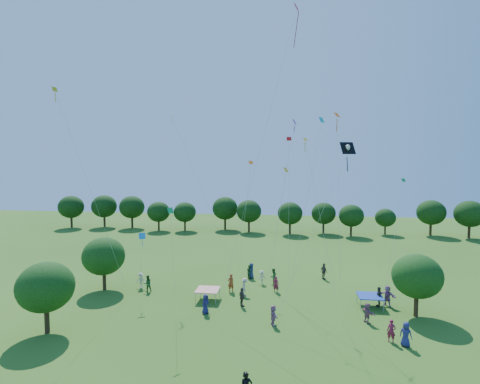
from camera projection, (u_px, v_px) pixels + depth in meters
name	position (u px, v px, depth m)	size (l,w,h in m)	color
near_tree_west	(46.00, 287.00, 29.33)	(4.35, 4.35, 5.67)	#422B19
near_tree_north	(104.00, 256.00, 39.44)	(4.41, 4.41, 5.62)	#422B19
near_tree_east	(417.00, 276.00, 32.55)	(4.24, 4.24, 5.51)	#422B19
treeline	(259.00, 211.00, 73.02)	(88.01, 8.77, 6.77)	#422B19
tent_red_stripe	(208.00, 290.00, 36.63)	(2.20, 2.20, 1.10)	red
tent_blue	(370.00, 296.00, 34.90)	(2.20, 2.20, 1.10)	#18379D
crowd_person_0	(251.00, 271.00, 43.60)	(0.89, 0.48, 1.80)	navy
crowd_person_1	(276.00, 284.00, 38.98)	(0.61, 0.40, 1.65)	maroon
crowd_person_2	(273.00, 277.00, 41.24)	(0.90, 0.49, 1.83)	#285625
crowd_person_3	(141.00, 280.00, 40.17)	(1.10, 0.50, 1.69)	beige
crowd_person_4	(324.00, 271.00, 43.22)	(1.10, 0.50, 1.88)	#473B39
crowd_person_5	(367.00, 313.00, 31.43)	(1.58, 0.56, 1.69)	#8C5172
crowd_person_6	(406.00, 334.00, 27.35)	(0.90, 0.48, 1.82)	navy
crowd_person_7	(231.00, 283.00, 39.02)	(0.71, 0.46, 1.90)	#97371B
crowd_person_8	(250.00, 272.00, 43.54)	(0.79, 0.43, 1.60)	#214E23
crowd_person_9	(245.00, 287.00, 38.03)	(1.14, 0.51, 1.75)	#C4AE9D
crowd_person_10	(379.00, 297.00, 34.98)	(1.11, 0.51, 1.90)	#37322C
crowd_person_11	(273.00, 315.00, 30.94)	(1.57, 0.56, 1.68)	#A45F8E
crowd_person_12	(206.00, 304.00, 33.34)	(0.86, 0.46, 1.74)	navy
crowd_person_13	(391.00, 331.00, 28.00)	(0.64, 0.41, 1.72)	maroon
crowd_person_14	(148.00, 283.00, 39.08)	(0.85, 0.46, 1.73)	#245524
crowd_person_15	(262.00, 277.00, 41.56)	(1.00, 0.45, 1.53)	beige
crowd_person_16	(242.00, 297.00, 34.99)	(1.05, 0.48, 1.79)	#433835
crowd_person_17	(387.00, 296.00, 35.17)	(1.78, 0.64, 1.91)	#935693
pirate_kite	(346.00, 151.00, 30.62)	(6.33, 3.35, 13.85)	black
red_high_kite	(283.00, 63.00, 33.15)	(6.47, 5.47, 26.42)	red
small_kite_0	(248.00, 187.00, 42.54)	(1.66, 0.51, 12.39)	#DC600C
small_kite_1	(338.00, 155.00, 31.99)	(0.90, 1.19, 16.44)	#F55D0C
small_kite_2	(79.00, 157.00, 31.71)	(2.39, 7.18, 18.11)	yellow
small_kite_3	(398.00, 212.00, 35.28)	(1.36, 0.55, 10.69)	#18893B
small_kite_4	(142.00, 240.00, 36.88)	(0.85, 0.65, 5.25)	#178CE7
small_kite_5	(289.00, 154.00, 38.49)	(2.83, 0.67, 16.61)	#871676
small_kite_6	(184.00, 146.00, 43.80)	(7.30, 0.66, 18.29)	white
small_kite_7	(315.00, 157.00, 35.49)	(3.03, 0.66, 16.43)	#0CB7B6
small_kite_8	(289.00, 180.00, 35.88)	(0.47, 0.50, 14.63)	red
small_kite_9	(283.00, 191.00, 38.40)	(1.88, 1.01, 11.68)	#FFAB0D
small_kite_10	(315.00, 189.00, 31.75)	(3.14, 0.41, 14.25)	gold
small_kite_11	(171.00, 228.00, 30.67)	(0.66, 2.50, 8.53)	green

